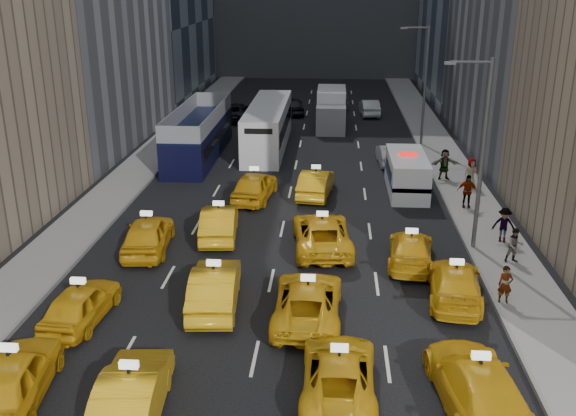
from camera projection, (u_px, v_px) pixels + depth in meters
name	position (u px, v px, depth m)	size (l,w,h in m)	color
ground	(247.00, 394.00, 20.02)	(160.00, 160.00, 0.00)	black
sidewalk_west	(143.00, 165.00, 44.14)	(3.00, 90.00, 0.15)	gray
sidewalk_east	(452.00, 171.00, 42.75)	(3.00, 90.00, 0.15)	gray
curb_west	(164.00, 165.00, 44.04)	(0.15, 90.00, 0.18)	slate
curb_east	(430.00, 170.00, 42.84)	(0.15, 90.00, 0.18)	slate
streetlight_near	(481.00, 149.00, 28.99)	(2.15, 0.22, 9.00)	#595B60
streetlight_far	(424.00, 82.00, 47.76)	(2.15, 0.22, 9.00)	#595B60
taxi_4	(13.00, 378.00, 19.44)	(1.95, 4.85, 1.65)	gold
taxi_5	(132.00, 395.00, 18.67)	(1.71, 4.90, 1.61)	gold
taxi_6	(339.00, 373.00, 19.90)	(2.27, 4.93, 1.37)	gold
taxi_7	(478.00, 385.00, 19.10)	(2.26, 5.56, 1.61)	gold
taxi_8	(81.00, 304.00, 23.99)	(1.76, 4.36, 1.49)	gold
taxi_9	(215.00, 287.00, 25.09)	(1.75, 5.03, 1.66)	gold
taxi_10	(308.00, 301.00, 24.19)	(2.49, 5.39, 1.50)	gold
taxi_11	(455.00, 283.00, 25.65)	(2.02, 4.98, 1.44)	gold
taxi_12	(148.00, 234.00, 30.24)	(1.97, 4.89, 1.67)	gold
taxi_13	(219.00, 222.00, 31.82)	(1.67, 4.79, 1.58)	gold
taxi_14	(322.00, 233.00, 30.46)	(2.60, 5.64, 1.57)	gold
taxi_15	(411.00, 250.00, 28.90)	(1.93, 4.75, 1.38)	gold
taxi_16	(254.00, 186.00, 37.21)	(1.98, 4.91, 1.67)	gold
taxi_17	(316.00, 183.00, 37.88)	(1.66, 4.77, 1.57)	gold
nypd_van	(407.00, 174.00, 38.48)	(2.61, 5.83, 2.44)	silver
double_decker	(199.00, 133.00, 45.78)	(3.03, 12.34, 3.57)	black
city_bus	(268.00, 126.00, 48.42)	(3.59, 12.96, 3.31)	silver
box_truck	(331.00, 109.00, 54.91)	(2.63, 7.11, 3.22)	silver
misc_car_0	(389.00, 155.00, 44.40)	(1.42, 4.08, 1.34)	#ABAFB3
misc_car_1	(237.00, 112.00, 58.09)	(2.56, 5.56, 1.54)	black
misc_car_2	(334.00, 100.00, 63.37)	(2.32, 5.71, 1.66)	gray
misc_car_3	(293.00, 106.00, 60.53)	(1.88, 4.66, 1.59)	black
misc_car_4	(369.00, 107.00, 60.07)	(1.57, 4.51, 1.49)	#B5B9BD
pedestrian_0	(505.00, 284.00, 25.11)	(0.56, 0.37, 1.54)	gray
pedestrian_1	(515.00, 245.00, 28.67)	(0.78, 0.43, 1.61)	gray
pedestrian_2	(504.00, 225.00, 30.88)	(1.11, 0.46, 1.73)	gray
pedestrian_3	(467.00, 191.00, 35.50)	(1.10, 0.50, 1.88)	gray
pedestrian_4	(471.00, 173.00, 38.83)	(0.91, 0.49, 1.85)	gray
pedestrian_5	(445.00, 164.00, 40.51)	(1.79, 0.51, 1.93)	gray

